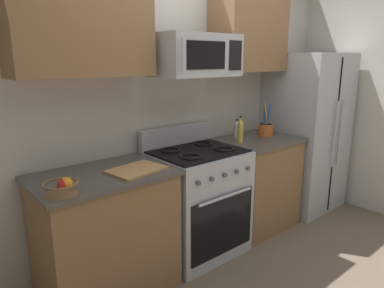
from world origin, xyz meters
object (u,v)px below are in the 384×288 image
cutting_board (136,170)px  bottle_vinegar (237,129)px  range_oven (197,201)px  fruit_basket (62,187)px  bottle_oil (240,130)px  refrigerator (305,132)px  microwave (195,55)px  utensil_crock (265,129)px

cutting_board → bottle_vinegar: (1.32, 0.27, 0.08)m
range_oven → fruit_basket: (-1.21, -0.20, 0.48)m
range_oven → bottle_oil: size_ratio=4.36×
fruit_basket → bottle_vinegar: (1.87, 0.36, 0.04)m
refrigerator → microwave: (-1.60, 0.04, 0.83)m
refrigerator → utensil_crock: refrigerator is taller
cutting_board → bottle_oil: bottle_oil is taller
bottle_oil → cutting_board: bearing=-174.9°
range_oven → utensil_crock: size_ratio=3.31×
microwave → utensil_crock: (0.96, 0.02, -0.72)m
range_oven → cutting_board: range_oven is taller
utensil_crock → refrigerator: bearing=-5.5°
refrigerator → cutting_board: 2.26m
range_oven → refrigerator: refrigerator is taller
refrigerator → fruit_basket: refrigerator is taller
bottle_oil → bottle_vinegar: (0.13, 0.17, -0.03)m
bottle_oil → bottle_vinegar: 0.22m
microwave → bottle_oil: bearing=-2.9°
utensil_crock → cutting_board: size_ratio=0.89×
refrigerator → cutting_board: refrigerator is taller
microwave → bottle_vinegar: 0.98m
refrigerator → bottle_oil: refrigerator is taller
refrigerator → microwave: microwave is taller
microwave → utensil_crock: size_ratio=2.09×
refrigerator → utensil_crock: size_ratio=5.25×
range_oven → fruit_basket: 1.32m
fruit_basket → bottle_vinegar: size_ratio=1.10×
fruit_basket → bottle_oil: bottle_oil is taller
microwave → fruit_basket: size_ratio=3.39×
range_oven → fruit_basket: size_ratio=5.36×
refrigerator → utensil_crock: (-0.64, 0.06, 0.12)m
fruit_basket → cutting_board: bearing=9.4°
microwave → fruit_basket: (-1.21, -0.23, -0.74)m
fruit_basket → bottle_oil: size_ratio=0.81×
refrigerator → microwave: size_ratio=2.51×
utensil_crock → bottle_vinegar: utensil_crock is taller
refrigerator → utensil_crock: bearing=174.5°
range_oven → fruit_basket: bearing=-170.7°
bottle_oil → bottle_vinegar: size_ratio=1.35×
refrigerator → fruit_basket: bearing=-176.3°
range_oven → refrigerator: bearing=-0.6°
range_oven → utensil_crock: (0.96, 0.04, 0.51)m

